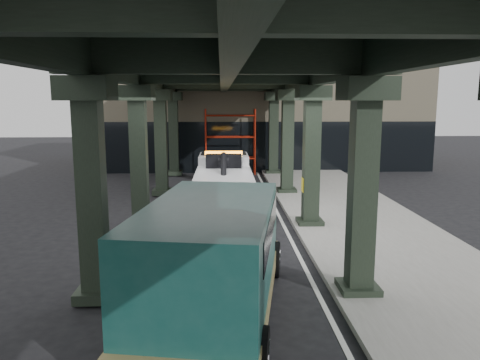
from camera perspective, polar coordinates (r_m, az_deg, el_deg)
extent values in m
plane|color=black|center=(14.87, -0.05, -7.94)|extent=(90.00, 90.00, 0.00)
cube|color=gray|center=(17.51, 14.63, -5.30)|extent=(5.00, 40.00, 0.15)
cube|color=silver|center=(16.93, 5.47, -5.77)|extent=(0.12, 38.00, 0.01)
cube|color=black|center=(10.83, 14.69, -1.29)|extent=(0.55, 0.55, 5.00)
cube|color=black|center=(10.65, 15.21, 10.68)|extent=(1.10, 1.10, 0.50)
cube|color=black|center=(11.49, 14.18, -12.73)|extent=(0.90, 0.90, 0.24)
cube|color=black|center=(16.59, 8.69, 2.63)|extent=(0.55, 0.55, 5.00)
cube|color=black|center=(16.47, 8.89, 10.42)|extent=(1.10, 1.10, 0.50)
cube|color=black|center=(17.03, 8.49, -5.14)|extent=(0.90, 0.90, 0.24)
cube|color=black|center=(22.48, 5.80, 4.51)|extent=(0.55, 0.55, 5.00)
cube|color=black|center=(22.39, 5.90, 10.26)|extent=(1.10, 1.10, 0.50)
cube|color=black|center=(22.80, 5.70, -1.30)|extent=(0.90, 0.90, 0.24)
cube|color=black|center=(28.41, 4.10, 5.61)|extent=(0.55, 0.55, 5.00)
cube|color=black|center=(28.34, 4.16, 10.15)|extent=(1.10, 1.10, 0.50)
cube|color=black|center=(28.67, 4.05, 0.98)|extent=(0.90, 0.90, 0.24)
cube|color=black|center=(10.74, -17.61, -1.52)|extent=(0.55, 0.55, 5.00)
cube|color=black|center=(10.56, -18.24, 10.55)|extent=(1.10, 1.10, 0.50)
cube|color=black|center=(11.41, -17.00, -13.03)|extent=(0.90, 0.90, 0.24)
cube|color=black|center=(16.54, -12.20, 2.50)|extent=(0.55, 0.55, 5.00)
cube|color=black|center=(16.42, -12.48, 10.32)|extent=(1.10, 1.10, 0.50)
cube|color=black|center=(16.97, -11.92, -5.29)|extent=(0.90, 0.90, 0.24)
cube|color=black|center=(22.44, -9.60, 4.42)|extent=(0.55, 0.55, 5.00)
cube|color=black|center=(22.35, -9.77, 10.17)|extent=(1.10, 1.10, 0.50)
cube|color=black|center=(22.76, -9.44, -1.41)|extent=(0.90, 0.90, 0.24)
cube|color=black|center=(28.38, -8.09, 5.53)|extent=(0.55, 0.55, 5.00)
cube|color=black|center=(28.31, -8.19, 10.08)|extent=(1.10, 1.10, 0.50)
cube|color=black|center=(28.64, -7.98, 0.90)|extent=(0.90, 0.90, 0.24)
cube|color=black|center=(16.50, 8.97, 13.20)|extent=(0.35, 32.00, 1.10)
cube|color=black|center=(16.45, -12.59, 13.10)|extent=(0.35, 32.00, 1.10)
cube|color=black|center=(16.20, -1.79, 13.38)|extent=(0.35, 32.00, 1.10)
cube|color=black|center=(16.26, -1.81, 15.84)|extent=(7.40, 32.00, 0.30)
cube|color=#C6B793|center=(34.27, 2.00, 8.82)|extent=(22.00, 10.00, 8.00)
cylinder|color=#AD200D|center=(29.19, -4.16, 4.73)|extent=(0.08, 0.08, 4.00)
cylinder|color=#AD200D|center=(28.39, -4.21, 4.59)|extent=(0.08, 0.08, 4.00)
cylinder|color=#AD200D|center=(29.25, 1.74, 4.76)|extent=(0.08, 0.08, 4.00)
cylinder|color=#AD200D|center=(28.45, 1.86, 4.62)|extent=(0.08, 0.08, 4.00)
cylinder|color=#AD200D|center=(29.28, -1.20, 2.80)|extent=(3.00, 0.08, 0.08)
cylinder|color=#AD200D|center=(29.15, -1.21, 5.34)|extent=(3.00, 0.08, 0.08)
cylinder|color=#AD200D|center=(29.09, -1.22, 7.89)|extent=(3.00, 0.08, 0.08)
cube|color=black|center=(18.33, -1.98, -2.54)|extent=(0.93, 6.70, 0.22)
cube|color=white|center=(20.43, -2.00, 0.89)|extent=(2.11, 2.16, 1.61)
cube|color=white|center=(21.43, -1.99, 0.09)|extent=(2.10, 0.64, 0.80)
cube|color=black|center=(20.59, -2.01, 2.21)|extent=(1.97, 1.17, 0.76)
cube|color=white|center=(17.21, -1.99, -1.38)|extent=(2.17, 4.48, 1.25)
cube|color=orange|center=(20.14, -2.01, 3.32)|extent=(1.61, 0.26, 0.14)
cube|color=black|center=(18.83, -2.01, 2.33)|extent=(1.43, 0.54, 0.54)
cylinder|color=black|center=(17.27, -2.00, 0.92)|extent=(0.23, 3.12, 1.20)
cube|color=black|center=(15.20, -1.97, -6.33)|extent=(0.27, 1.25, 0.16)
cube|color=black|center=(14.61, -1.97, -7.17)|extent=(1.43, 0.23, 0.16)
cylinder|color=black|center=(20.87, -4.68, -1.44)|extent=(0.32, 0.98, 0.98)
cylinder|color=silver|center=(20.87, -4.68, -1.44)|extent=(0.35, 0.54, 0.54)
cylinder|color=black|center=(20.87, 0.71, -1.41)|extent=(0.32, 0.98, 0.98)
cylinder|color=silver|center=(20.87, 0.71, -1.41)|extent=(0.35, 0.54, 0.54)
cylinder|color=black|center=(17.99, -5.11, -3.25)|extent=(0.32, 0.98, 0.98)
cylinder|color=silver|center=(17.99, -5.11, -3.25)|extent=(0.35, 0.54, 0.54)
cylinder|color=black|center=(17.99, 1.16, -3.21)|extent=(0.32, 0.98, 0.98)
cylinder|color=silver|center=(17.99, 1.16, -3.21)|extent=(0.35, 0.54, 0.54)
cylinder|color=black|center=(16.87, -5.32, -4.13)|extent=(0.32, 0.98, 0.98)
cylinder|color=silver|center=(16.87, -5.32, -4.13)|extent=(0.35, 0.54, 0.54)
cylinder|color=black|center=(16.87, 1.37, -4.09)|extent=(0.32, 0.98, 0.98)
cylinder|color=silver|center=(16.87, 1.37, -4.09)|extent=(0.35, 0.54, 0.54)
cube|color=#13443F|center=(12.21, -1.02, -6.78)|extent=(2.41, 1.55, 0.99)
cube|color=#13443F|center=(9.24, -3.66, -9.42)|extent=(3.07, 5.24, 2.14)
cube|color=olive|center=(9.96, -3.13, -13.38)|extent=(3.31, 6.44, 0.38)
cube|color=black|center=(11.57, -1.33, -3.22)|extent=(2.19, 0.81, 0.91)
cube|color=black|center=(9.39, -3.33, -5.60)|extent=(2.94, 4.28, 0.60)
cube|color=silver|center=(12.89, -0.65, -7.93)|extent=(2.19, 0.48, 0.33)
cylinder|color=black|center=(12.53, -6.08, -9.19)|extent=(0.45, 0.96, 0.92)
cylinder|color=silver|center=(12.53, -6.08, -9.19)|extent=(0.43, 0.56, 0.51)
cylinder|color=black|center=(12.24, 4.12, -9.63)|extent=(0.45, 0.96, 0.92)
cylinder|color=silver|center=(12.24, 4.12, -9.63)|extent=(0.43, 0.56, 0.51)
cylinder|color=black|center=(8.48, -13.51, -19.07)|extent=(0.45, 0.96, 0.92)
cylinder|color=silver|center=(8.48, -13.51, -19.07)|extent=(0.43, 0.56, 0.51)
cylinder|color=black|center=(8.04, 2.33, -20.48)|extent=(0.45, 0.96, 0.92)
cylinder|color=silver|center=(8.04, 2.33, -20.48)|extent=(0.43, 0.56, 0.51)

